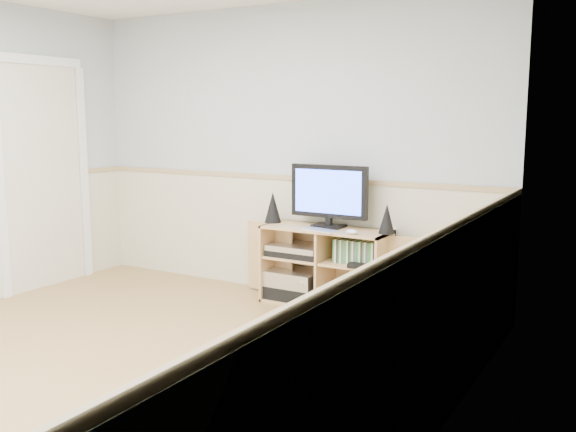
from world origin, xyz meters
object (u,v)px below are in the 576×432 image
at_px(media_cabinet, 328,265).
at_px(game_consoles, 355,302).
at_px(monitor, 329,193).
at_px(keyboard, 321,230).

relative_size(media_cabinet, game_consoles, 3.61).
height_order(media_cabinet, monitor, monitor).
height_order(media_cabinet, keyboard, keyboard).
relative_size(media_cabinet, keyboard, 5.76).
distance_m(media_cabinet, keyboard, 0.38).
xyz_separation_m(monitor, keyboard, (0.02, -0.19, -0.27)).
bearing_deg(media_cabinet, game_consoles, -12.85).
bearing_deg(game_consoles, monitor, 167.50).
relative_size(monitor, keyboard, 2.35).
bearing_deg(keyboard, media_cabinet, 110.31).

